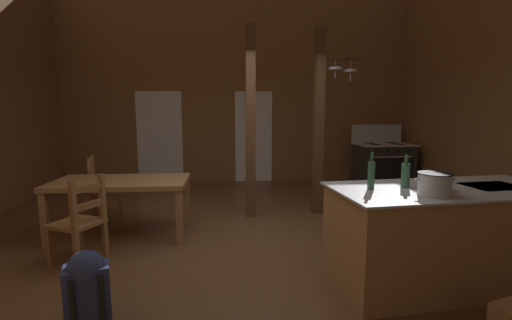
# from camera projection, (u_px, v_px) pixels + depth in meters

# --- Properties ---
(ground_plane) EXTENTS (8.49, 9.06, 0.10)m
(ground_plane) POSITION_uv_depth(u_px,v_px,m) (247.00, 256.00, 4.13)
(ground_plane) COLOR brown
(wall_back) EXTENTS (8.49, 0.14, 4.54)m
(wall_back) POSITION_uv_depth(u_px,v_px,m) (236.00, 82.00, 7.95)
(wall_back) COLOR brown
(wall_back) RESTS_ON ground_plane
(glazed_door_back_left) EXTENTS (1.00, 0.01, 2.05)m
(glazed_door_back_left) POSITION_uv_depth(u_px,v_px,m) (160.00, 138.00, 7.91)
(glazed_door_back_left) COLOR white
(glazed_door_back_left) RESTS_ON ground_plane
(glazed_panel_back_right) EXTENTS (0.84, 0.01, 2.05)m
(glazed_panel_back_right) POSITION_uv_depth(u_px,v_px,m) (254.00, 137.00, 8.08)
(glazed_panel_back_right) COLOR white
(glazed_panel_back_right) RESTS_ON ground_plane
(kitchen_island) EXTENTS (2.24, 1.17, 0.93)m
(kitchen_island) POSITION_uv_depth(u_px,v_px,m) (445.00, 236.00, 3.34)
(kitchen_island) COLOR #9E7044
(kitchen_island) RESTS_ON ground_plane
(stove_range) EXTENTS (1.17, 0.86, 1.32)m
(stove_range) POSITION_uv_depth(u_px,v_px,m) (383.00, 165.00, 7.53)
(stove_range) COLOR #292929
(stove_range) RESTS_ON ground_plane
(support_post_with_pot_rack) EXTENTS (0.69, 0.26, 2.89)m
(support_post_with_pot_rack) POSITION_uv_depth(u_px,v_px,m) (321.00, 116.00, 5.49)
(support_post_with_pot_rack) COLOR brown
(support_post_with_pot_rack) RESTS_ON ground_plane
(support_post_center) EXTENTS (0.14, 0.14, 2.89)m
(support_post_center) POSITION_uv_depth(u_px,v_px,m) (251.00, 123.00, 5.30)
(support_post_center) COLOR brown
(support_post_center) RESTS_ON ground_plane
(dining_table) EXTENTS (1.70, 0.91, 0.74)m
(dining_table) POSITION_uv_depth(u_px,v_px,m) (121.00, 187.00, 4.60)
(dining_table) COLOR #9E7044
(dining_table) RESTS_ON ground_plane
(ladderback_chair_near_window) EXTENTS (0.54, 0.54, 0.95)m
(ladderback_chair_near_window) POSITION_uv_depth(u_px,v_px,m) (102.00, 189.00, 5.35)
(ladderback_chair_near_window) COLOR olive
(ladderback_chair_near_window) RESTS_ON ground_plane
(ladderback_chair_by_post) EXTENTS (0.59, 0.59, 0.95)m
(ladderback_chair_by_post) POSITION_uv_depth(u_px,v_px,m) (80.00, 222.00, 3.78)
(ladderback_chair_by_post) COLOR olive
(ladderback_chair_by_post) RESTS_ON ground_plane
(backpack) EXTENTS (0.37, 0.36, 0.60)m
(backpack) POSITION_uv_depth(u_px,v_px,m) (87.00, 286.00, 2.68)
(backpack) COLOR navy
(backpack) RESTS_ON ground_plane
(stockpot_on_counter) EXTENTS (0.34, 0.28, 0.19)m
(stockpot_on_counter) POSITION_uv_depth(u_px,v_px,m) (434.00, 184.00, 2.97)
(stockpot_on_counter) COLOR #B7BABF
(stockpot_on_counter) RESTS_ON kitchen_island
(mixing_bowl_on_counter) EXTENTS (0.21, 0.21, 0.08)m
(mixing_bowl_on_counter) POSITION_uv_depth(u_px,v_px,m) (439.00, 186.00, 3.17)
(mixing_bowl_on_counter) COLOR silver
(mixing_bowl_on_counter) RESTS_ON kitchen_island
(bottle_tall_on_counter) EXTENTS (0.08, 0.08, 0.30)m
(bottle_tall_on_counter) POSITION_uv_depth(u_px,v_px,m) (406.00, 175.00, 3.27)
(bottle_tall_on_counter) COLOR #2D5638
(bottle_tall_on_counter) RESTS_ON kitchen_island
(bottle_short_on_counter) EXTENTS (0.06, 0.06, 0.34)m
(bottle_short_on_counter) POSITION_uv_depth(u_px,v_px,m) (371.00, 175.00, 3.18)
(bottle_short_on_counter) COLOR #2D5638
(bottle_short_on_counter) RESTS_ON kitchen_island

